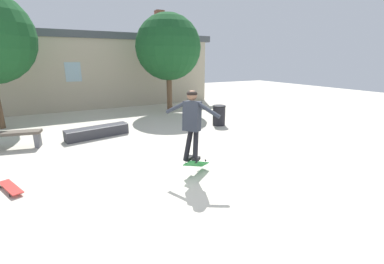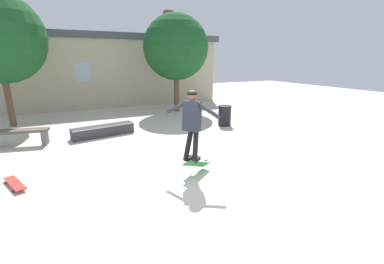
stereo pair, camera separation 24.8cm
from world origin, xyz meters
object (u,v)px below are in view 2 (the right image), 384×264
object	(u,v)px
tree_right	(176,48)
trash_bin	(225,115)
park_bench	(14,134)
skateboard_flipping	(197,164)
skateboard_resting	(15,183)
skater	(192,120)
skate_ledge	(103,131)

from	to	relation	value
tree_right	trash_bin	world-z (taller)	tree_right
tree_right	park_bench	bearing A→B (deg)	-154.91
skateboard_flipping	tree_right	bearing A→B (deg)	42.44
trash_bin	skateboard_resting	size ratio (longest dim) A/B	0.90
park_bench	skateboard_resting	bearing A→B (deg)	-70.24
park_bench	skateboard_flipping	xyz separation A→B (m)	(3.94, -3.98, -0.11)
tree_right	skater	bearing A→B (deg)	-109.34
trash_bin	skater	xyz separation A→B (m)	(-3.01, -3.46, 0.84)
trash_bin	skater	bearing A→B (deg)	-131.09
skater	skateboard_resting	bearing A→B (deg)	126.79
tree_right	trash_bin	distance (m)	4.33
tree_right	park_bench	xyz separation A→B (m)	(-6.27, -2.93, -2.63)
tree_right	trash_bin	size ratio (longest dim) A/B	5.85
park_bench	trash_bin	xyz separation A→B (m)	(6.87, -0.49, 0.04)
skateboard_flipping	skateboard_resting	bearing A→B (deg)	134.40
skater	skateboard_flipping	distance (m)	1.00
tree_right	skateboard_flipping	distance (m)	7.79
skater	skateboard_resting	size ratio (longest dim) A/B	1.79
park_bench	trash_bin	distance (m)	6.88
park_bench	trash_bin	bearing A→B (deg)	7.92
tree_right	trash_bin	bearing A→B (deg)	-80.05
skateboard_resting	skateboard_flipping	bearing A→B (deg)	50.45
skateboard_resting	tree_right	bearing A→B (deg)	112.02
park_bench	skateboard_resting	distance (m)	2.97
trash_bin	skateboard_resting	xyz separation A→B (m)	(-6.47, -2.44, -0.34)
skate_ledge	tree_right	bearing A→B (deg)	26.21
trash_bin	skateboard_flipping	world-z (taller)	trash_bin
park_bench	skate_ledge	size ratio (longest dim) A/B	0.91
tree_right	skate_ledge	bearing A→B (deg)	-142.72
skate_ledge	skateboard_flipping	world-z (taller)	skateboard_flipping
skate_ledge	skateboard_flipping	bearing A→B (deg)	-80.82
skater	skateboard_resting	distance (m)	3.78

